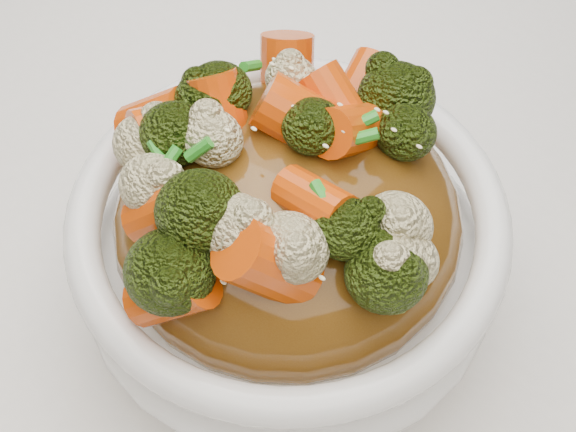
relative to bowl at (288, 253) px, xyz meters
The scene contains 8 objects.
tablecloth 0.06m from the bowl, 132.21° to the right, with size 1.20×0.80×0.04m, color white.
bowl is the anchor object (origin of this frame).
sauce_base 0.03m from the bowl, 90.00° to the right, with size 0.17×0.17×0.09m, color #5A360F.
carrots 0.09m from the bowl, 90.00° to the right, with size 0.17×0.17×0.05m, color #D14506, non-canonical shape.
broccoli 0.09m from the bowl, 90.00° to the right, with size 0.17×0.17×0.04m, color black, non-canonical shape.
cauliflower 0.09m from the bowl, 90.00° to the right, with size 0.17×0.17×0.04m, color beige, non-canonical shape.
scallions 0.09m from the bowl, 90.00° to the right, with size 0.13×0.13×0.02m, color #25881F, non-canonical shape.
sesame_seeds 0.09m from the bowl, 90.00° to the right, with size 0.15×0.15×0.01m, color #F6E9AF, non-canonical shape.
Camera 1 is at (0.16, -0.17, 1.14)m, focal length 50.00 mm.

